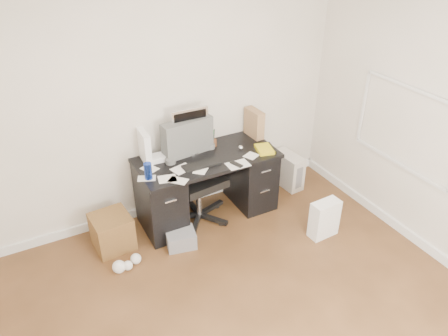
# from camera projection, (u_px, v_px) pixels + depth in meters

# --- Properties ---
(ground) EXTENTS (4.00, 4.00, 0.00)m
(ground) POSITION_uv_depth(u_px,v_px,m) (263.00, 330.00, 3.62)
(ground) COLOR #442B16
(ground) RESTS_ON ground
(room_shell) EXTENTS (4.02, 4.02, 2.71)m
(room_shell) POSITION_uv_depth(u_px,v_px,m) (277.00, 153.00, 2.80)
(room_shell) COLOR beige
(room_shell) RESTS_ON ground
(desk) EXTENTS (1.50, 0.70, 0.75)m
(desk) POSITION_uv_depth(u_px,v_px,m) (207.00, 184.00, 4.79)
(desk) COLOR black
(desk) RESTS_ON ground
(loose_papers) EXTENTS (1.10, 0.60, 0.00)m
(loose_papers) POSITION_uv_depth(u_px,v_px,m) (192.00, 163.00, 4.49)
(loose_papers) COLOR silver
(loose_papers) RESTS_ON desk
(lcd_monitor) EXTENTS (0.41, 0.24, 0.51)m
(lcd_monitor) POSITION_uv_depth(u_px,v_px,m) (190.00, 130.00, 4.57)
(lcd_monitor) COLOR silver
(lcd_monitor) RESTS_ON desk
(keyboard) EXTENTS (0.40, 0.14, 0.02)m
(keyboard) POSITION_uv_depth(u_px,v_px,m) (202.00, 165.00, 4.44)
(keyboard) COLOR black
(keyboard) RESTS_ON desk
(computer_mouse) EXTENTS (0.07, 0.07, 0.06)m
(computer_mouse) POSITION_uv_depth(u_px,v_px,m) (241.00, 148.00, 4.72)
(computer_mouse) COLOR silver
(computer_mouse) RESTS_ON desk
(travel_mug) EXTENTS (0.09, 0.09, 0.17)m
(travel_mug) POSITION_uv_depth(u_px,v_px,m) (148.00, 171.00, 4.19)
(travel_mug) COLOR #163197
(travel_mug) RESTS_ON desk
(white_binder) EXTENTS (0.14, 0.29, 0.33)m
(white_binder) POSITION_uv_depth(u_px,v_px,m) (144.00, 146.00, 4.45)
(white_binder) COLOR white
(white_binder) RESTS_ON desk
(magazine_file) EXTENTS (0.15, 0.28, 0.32)m
(magazine_file) POSITION_uv_depth(u_px,v_px,m) (254.00, 123.00, 4.94)
(magazine_file) COLOR olive
(magazine_file) RESTS_ON desk
(pen_cup) EXTENTS (0.10, 0.10, 0.21)m
(pen_cup) POSITION_uv_depth(u_px,v_px,m) (212.00, 138.00, 4.75)
(pen_cup) COLOR brown
(pen_cup) RESTS_ON desk
(yellow_book) EXTENTS (0.22, 0.26, 0.04)m
(yellow_book) POSITION_uv_depth(u_px,v_px,m) (265.00, 149.00, 4.71)
(yellow_book) COLOR gold
(yellow_book) RESTS_ON desk
(paper_remote) EXTENTS (0.24, 0.19, 0.02)m
(paper_remote) POSITION_uv_depth(u_px,v_px,m) (238.00, 164.00, 4.46)
(paper_remote) COLOR silver
(paper_remote) RESTS_ON desk
(office_chair) EXTENTS (0.72, 0.72, 1.13)m
(office_chair) POSITION_uv_depth(u_px,v_px,m) (198.00, 175.00, 4.64)
(office_chair) COLOR #4A4D4B
(office_chair) RESTS_ON ground
(pc_tower) EXTENTS (0.22, 0.44, 0.43)m
(pc_tower) POSITION_uv_depth(u_px,v_px,m) (288.00, 170.00, 5.41)
(pc_tower) COLOR beige
(pc_tower) RESTS_ON ground
(shopping_bag) EXTENTS (0.32, 0.24, 0.42)m
(shopping_bag) POSITION_uv_depth(u_px,v_px,m) (324.00, 219.00, 4.57)
(shopping_bag) COLOR white
(shopping_bag) RESTS_ON ground
(wicker_basket) EXTENTS (0.40, 0.40, 0.37)m
(wicker_basket) POSITION_uv_depth(u_px,v_px,m) (112.00, 232.00, 4.43)
(wicker_basket) COLOR #502E18
(wicker_basket) RESTS_ON ground
(desk_printer) EXTENTS (0.33, 0.29, 0.17)m
(desk_printer) POSITION_uv_depth(u_px,v_px,m) (181.00, 239.00, 4.48)
(desk_printer) COLOR slate
(desk_printer) RESTS_ON ground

